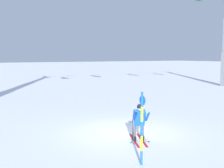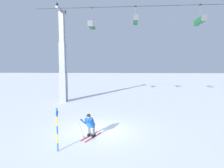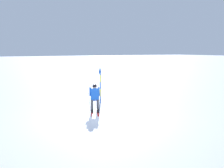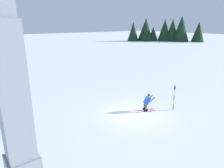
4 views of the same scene
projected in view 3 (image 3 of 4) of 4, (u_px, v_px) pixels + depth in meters
The scene contains 3 objects.
ground_plane at pixel (102, 118), 12.17m from camera, with size 260.00×260.00×0.00m, color white.
skier_carving_main at pixel (95, 96), 13.25m from camera, with size 1.14×1.72×1.57m.
trail_marker_pole at pixel (100, 84), 15.39m from camera, with size 0.07×0.28×2.16m.
Camera 3 is at (5.37, 10.57, 3.21)m, focal length 40.79 mm.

